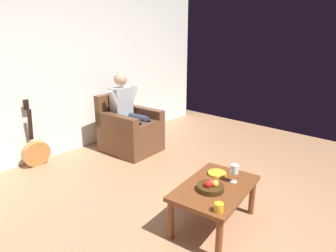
{
  "coord_description": "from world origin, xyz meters",
  "views": [
    {
      "loc": [
        1.99,
        1.21,
        1.82
      ],
      "look_at": [
        -0.53,
        -1.11,
        0.74
      ],
      "focal_mm": 30.89,
      "sensor_mm": 36.0,
      "label": 1
    }
  ],
  "objects_px": {
    "armchair": "(129,131)",
    "guitar": "(36,151)",
    "candle_jar": "(219,207)",
    "person_seated": "(128,110)",
    "fruit_bowl": "(211,187)",
    "wine_glass_near": "(234,170)",
    "coffee_table": "(215,192)",
    "decorative_dish": "(217,173)"
  },
  "relations": [
    {
      "from": "armchair",
      "to": "guitar",
      "type": "distance_m",
      "value": 1.42
    },
    {
      "from": "guitar",
      "to": "candle_jar",
      "type": "height_order",
      "value": "guitar"
    },
    {
      "from": "person_seated",
      "to": "fruit_bowl",
      "type": "xyz_separation_m",
      "value": [
        0.82,
        2.17,
        -0.21
      ]
    },
    {
      "from": "guitar",
      "to": "wine_glass_near",
      "type": "distance_m",
      "value": 2.88
    },
    {
      "from": "guitar",
      "to": "armchair",
      "type": "bearing_deg",
      "value": 157.9
    },
    {
      "from": "coffee_table",
      "to": "decorative_dish",
      "type": "bearing_deg",
      "value": -150.63
    },
    {
      "from": "coffee_table",
      "to": "guitar",
      "type": "height_order",
      "value": "guitar"
    },
    {
      "from": "fruit_bowl",
      "to": "decorative_dish",
      "type": "relative_size",
      "value": 1.32
    },
    {
      "from": "armchair",
      "to": "guitar",
      "type": "bearing_deg",
      "value": -26.72
    },
    {
      "from": "fruit_bowl",
      "to": "coffee_table",
      "type": "bearing_deg",
      "value": -172.96
    },
    {
      "from": "wine_glass_near",
      "to": "fruit_bowl",
      "type": "relative_size",
      "value": 0.73
    },
    {
      "from": "person_seated",
      "to": "coffee_table",
      "type": "height_order",
      "value": "person_seated"
    },
    {
      "from": "person_seated",
      "to": "decorative_dish",
      "type": "xyz_separation_m",
      "value": [
        0.51,
        2.04,
        -0.23
      ]
    },
    {
      "from": "person_seated",
      "to": "guitar",
      "type": "relative_size",
      "value": 1.29
    },
    {
      "from": "armchair",
      "to": "wine_glass_near",
      "type": "distance_m",
      "value": 2.3
    },
    {
      "from": "armchair",
      "to": "fruit_bowl",
      "type": "distance_m",
      "value": 2.31
    },
    {
      "from": "wine_glass_near",
      "to": "candle_jar",
      "type": "relative_size",
      "value": 2.3
    },
    {
      "from": "decorative_dish",
      "to": "candle_jar",
      "type": "height_order",
      "value": "candle_jar"
    },
    {
      "from": "candle_jar",
      "to": "fruit_bowl",
      "type": "bearing_deg",
      "value": -134.21
    },
    {
      "from": "armchair",
      "to": "fruit_bowl",
      "type": "height_order",
      "value": "armchair"
    },
    {
      "from": "guitar",
      "to": "candle_jar",
      "type": "bearing_deg",
      "value": 94.8
    },
    {
      "from": "armchair",
      "to": "wine_glass_near",
      "type": "bearing_deg",
      "value": 71.9
    },
    {
      "from": "wine_glass_near",
      "to": "armchair",
      "type": "bearing_deg",
      "value": -103.48
    },
    {
      "from": "person_seated",
      "to": "candle_jar",
      "type": "relative_size",
      "value": 15.86
    },
    {
      "from": "wine_glass_near",
      "to": "fruit_bowl",
      "type": "xyz_separation_m",
      "value": [
        0.29,
        -0.08,
        -0.09
      ]
    },
    {
      "from": "coffee_table",
      "to": "candle_jar",
      "type": "bearing_deg",
      "value": 37.46
    },
    {
      "from": "decorative_dish",
      "to": "person_seated",
      "type": "bearing_deg",
      "value": -104.1
    },
    {
      "from": "wine_glass_near",
      "to": "decorative_dish",
      "type": "height_order",
      "value": "wine_glass_near"
    },
    {
      "from": "coffee_table",
      "to": "fruit_bowl",
      "type": "distance_m",
      "value": 0.14
    },
    {
      "from": "decorative_dish",
      "to": "guitar",
      "type": "bearing_deg",
      "value": -72.67
    },
    {
      "from": "guitar",
      "to": "candle_jar",
      "type": "relative_size",
      "value": 12.26
    },
    {
      "from": "person_seated",
      "to": "armchair",
      "type": "bearing_deg",
      "value": 90.0
    },
    {
      "from": "person_seated",
      "to": "wine_glass_near",
      "type": "height_order",
      "value": "person_seated"
    },
    {
      "from": "wine_glass_near",
      "to": "decorative_dish",
      "type": "distance_m",
      "value": 0.24
    },
    {
      "from": "coffee_table",
      "to": "decorative_dish",
      "type": "xyz_separation_m",
      "value": [
        -0.21,
        -0.12,
        0.08
      ]
    },
    {
      "from": "armchair",
      "to": "wine_glass_near",
      "type": "relative_size",
      "value": 5.02
    },
    {
      "from": "armchair",
      "to": "fruit_bowl",
      "type": "relative_size",
      "value": 3.65
    },
    {
      "from": "guitar",
      "to": "fruit_bowl",
      "type": "height_order",
      "value": "guitar"
    },
    {
      "from": "decorative_dish",
      "to": "coffee_table",
      "type": "bearing_deg",
      "value": 29.37
    },
    {
      "from": "fruit_bowl",
      "to": "wine_glass_near",
      "type": "bearing_deg",
      "value": 165.46
    },
    {
      "from": "person_seated",
      "to": "wine_glass_near",
      "type": "xyz_separation_m",
      "value": [
        0.53,
        2.24,
        -0.12
      ]
    },
    {
      "from": "coffee_table",
      "to": "fruit_bowl",
      "type": "bearing_deg",
      "value": 7.04
    }
  ]
}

